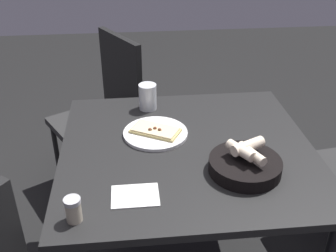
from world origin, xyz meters
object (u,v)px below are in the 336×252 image
Objects in this scene: dining_table at (187,160)px; pepper_shaker at (74,211)px; beer_glass at (148,98)px; bread_basket at (246,164)px; pizza_plate at (155,132)px; chair_far at (106,106)px.

pepper_shaker is at bearing -137.50° from dining_table.
bread_basket is at bearing -58.80° from beer_glass.
pepper_shaker is (-0.41, -0.37, 0.10)m from dining_table.
pepper_shaker is (-0.27, -0.73, -0.02)m from beer_glass.
pizza_plate is at bearing 59.21° from pepper_shaker.
pizza_plate is 2.23× the size of beer_glass.
chair_far is at bearing 109.14° from pizza_plate.
bread_basket is 2.17× the size of beer_glass.
dining_table is 8.28× the size of beer_glass.
dining_table is at bearing 42.50° from pepper_shaker.
dining_table is at bearing -65.85° from chair_far.
dining_table is 3.71× the size of pizza_plate.
pizza_plate is 1.03× the size of bread_basket.
beer_glass is (-0.02, 0.24, 0.04)m from pizza_plate.
chair_far is (-0.36, 0.81, -0.15)m from dining_table.
beer_glass is (-0.32, 0.53, 0.02)m from bread_basket.
pizza_plate is at bearing -70.86° from chair_far.
dining_table is at bearing 135.77° from bread_basket.
bread_basket is 0.28× the size of chair_far.
beer_glass reaches higher than pizza_plate.
beer_glass reaches higher than dining_table.
bread_basket is 1.16m from chair_far.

